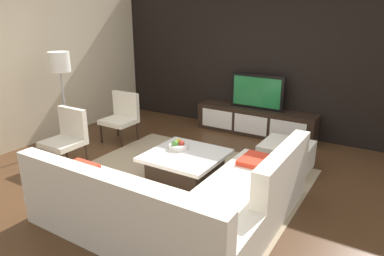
% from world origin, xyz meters
% --- Properties ---
extents(ground_plane, '(14.00, 14.00, 0.00)m').
position_xyz_m(ground_plane, '(0.00, 0.00, 0.00)').
color(ground_plane, '#4C301C').
extents(feature_wall_back, '(6.40, 0.12, 2.80)m').
position_xyz_m(feature_wall_back, '(0.00, 2.70, 1.40)').
color(feature_wall_back, black).
rests_on(feature_wall_back, ground).
extents(side_wall_left, '(0.12, 5.20, 2.80)m').
position_xyz_m(side_wall_left, '(-3.20, 0.20, 1.40)').
color(side_wall_left, beige).
rests_on(side_wall_left, ground).
extents(area_rug, '(3.15, 2.72, 0.01)m').
position_xyz_m(area_rug, '(-0.10, 0.00, 0.01)').
color(area_rug, tan).
rests_on(area_rug, ground).
extents(media_console, '(2.26, 0.49, 0.50)m').
position_xyz_m(media_console, '(-0.00, 2.40, 0.25)').
color(media_console, black).
rests_on(media_console, ground).
extents(television, '(1.02, 0.06, 0.65)m').
position_xyz_m(television, '(0.00, 2.40, 0.82)').
color(television, black).
rests_on(television, media_console).
extents(sectional_couch, '(2.45, 2.29, 0.84)m').
position_xyz_m(sectional_couch, '(0.51, -0.90, 0.29)').
color(sectional_couch, silver).
rests_on(sectional_couch, ground).
extents(coffee_table, '(1.02, 1.00, 0.38)m').
position_xyz_m(coffee_table, '(-0.10, 0.10, 0.20)').
color(coffee_table, black).
rests_on(coffee_table, ground).
extents(accent_chair_near, '(0.54, 0.52, 0.87)m').
position_xyz_m(accent_chair_near, '(-1.87, -0.42, 0.49)').
color(accent_chair_near, black).
rests_on(accent_chair_near, ground).
extents(floor_lamp, '(0.34, 0.34, 1.62)m').
position_xyz_m(floor_lamp, '(-2.50, 0.07, 1.38)').
color(floor_lamp, '#A5A5AA').
rests_on(floor_lamp, ground).
extents(ottoman, '(0.70, 0.70, 0.40)m').
position_xyz_m(ottoman, '(0.99, 1.16, 0.20)').
color(ottoman, silver).
rests_on(ottoman, ground).
extents(fruit_bowl, '(0.28, 0.28, 0.14)m').
position_xyz_m(fruit_bowl, '(-0.28, 0.20, 0.43)').
color(fruit_bowl, silver).
rests_on(fruit_bowl, coffee_table).
extents(accent_chair_far, '(0.56, 0.50, 0.87)m').
position_xyz_m(accent_chair_far, '(-1.92, 0.83, 0.49)').
color(accent_chair_far, black).
rests_on(accent_chair_far, ground).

